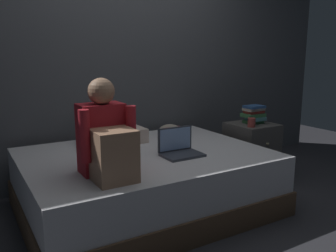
# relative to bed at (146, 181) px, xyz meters

# --- Properties ---
(ground_plane) EXTENTS (8.00, 8.00, 0.00)m
(ground_plane) POSITION_rel_bed_xyz_m (0.20, -0.30, -0.25)
(ground_plane) COLOR #2D2D33
(wall_back) EXTENTS (5.60, 0.10, 2.70)m
(wall_back) POSITION_rel_bed_xyz_m (0.20, 0.90, 1.10)
(wall_back) COLOR #4C4F54
(wall_back) RESTS_ON ground_plane
(bed) EXTENTS (2.00, 1.50, 0.50)m
(bed) POSITION_rel_bed_xyz_m (0.00, 0.00, 0.00)
(bed) COLOR brown
(bed) RESTS_ON ground_plane
(nightstand) EXTENTS (0.44, 0.46, 0.60)m
(nightstand) POSITION_rel_bed_xyz_m (1.30, 0.10, 0.05)
(nightstand) COLOR #474442
(nightstand) RESTS_ON ground_plane
(person_sitting) EXTENTS (0.39, 0.44, 0.66)m
(person_sitting) POSITION_rel_bed_xyz_m (-0.48, -0.37, 0.50)
(person_sitting) COLOR #B21E28
(person_sitting) RESTS_ON bed
(laptop) EXTENTS (0.32, 0.23, 0.22)m
(laptop) POSITION_rel_bed_xyz_m (0.21, -0.21, 0.31)
(laptop) COLOR #333842
(laptop) RESTS_ON bed
(pillow) EXTENTS (0.56, 0.36, 0.13)m
(pillow) POSITION_rel_bed_xyz_m (-0.10, 0.45, 0.32)
(pillow) COLOR beige
(pillow) RESTS_ON bed
(book_stack) EXTENTS (0.22, 0.17, 0.19)m
(book_stack) POSITION_rel_bed_xyz_m (1.32, 0.11, 0.45)
(book_stack) COLOR #387042
(book_stack) RESTS_ON nightstand
(mug) EXTENTS (0.08, 0.08, 0.09)m
(mug) POSITION_rel_bed_xyz_m (1.17, -0.02, 0.40)
(mug) COLOR #933833
(mug) RESTS_ON nightstand
(clothes_pile) EXTENTS (0.32, 0.22, 0.12)m
(clothes_pile) POSITION_rel_bed_xyz_m (0.49, 0.38, 0.31)
(clothes_pile) COLOR #8E3D47
(clothes_pile) RESTS_ON bed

